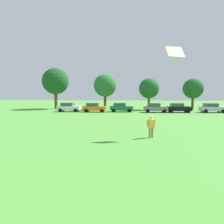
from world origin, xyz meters
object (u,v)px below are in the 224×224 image
at_px(parked_car_black_4, 178,108).
at_px(parked_car_silver_5, 212,108).
at_px(tree_far_left, 55,81).
at_px(parked_car_gray_3, 155,108).
at_px(tree_left, 105,86).
at_px(parked_car_white_0, 69,107).
at_px(tree_center_right, 193,89).
at_px(parked_car_orange_1, 94,107).
at_px(parked_car_green_2, 121,107).
at_px(adult_bystander, 151,125).
at_px(kite, 175,52).
at_px(tree_center_left, 149,89).

distance_m(parked_car_black_4, parked_car_silver_5, 6.04).
height_order(parked_car_black_4, tree_far_left, tree_far_left).
bearing_deg(parked_car_gray_3, tree_left, 148.19).
distance_m(parked_car_white_0, tree_far_left, 10.22).
distance_m(tree_left, tree_center_right, 18.75).
height_order(parked_car_black_4, parked_car_silver_5, same).
bearing_deg(parked_car_orange_1, parked_car_green_2, 8.83).
distance_m(adult_bystander, parked_car_white_0, 25.54).
relative_size(parked_car_white_0, tree_center_right, 0.65).
relative_size(adult_bystander, parked_car_white_0, 0.39).
relative_size(parked_car_black_4, tree_left, 0.56).
bearing_deg(parked_car_black_4, tree_left, 156.83).
bearing_deg(tree_center_right, kite, -109.07).
xyz_separation_m(kite, parked_car_white_0, (-15.20, 20.82, -5.64)).
distance_m(parked_car_orange_1, tree_far_left, 13.60).
relative_size(adult_bystander, tree_center_right, 0.25).
bearing_deg(parked_car_silver_5, tree_center_left, 152.24).
relative_size(kite, tree_left, 0.20).
bearing_deg(tree_left, parked_car_silver_5, -15.69).
xyz_separation_m(kite, parked_car_gray_3, (0.99, 20.89, -5.64)).
relative_size(kite, parked_car_silver_5, 0.35).
xyz_separation_m(parked_car_silver_5, tree_far_left, (-31.59, 6.35, 5.35)).
distance_m(parked_car_black_4, tree_left, 16.04).
distance_m(tree_left, tree_center_left, 9.45).
xyz_separation_m(parked_car_silver_5, tree_center_right, (-1.51, 6.53, 3.64)).
relative_size(tree_center_left, tree_center_right, 1.00).
bearing_deg(adult_bystander, parked_car_silver_5, -151.09).
bearing_deg(parked_car_white_0, tree_center_left, 22.04).
bearing_deg(tree_left, parked_car_green_2, -56.61).
height_order(kite, parked_car_white_0, kite).
bearing_deg(tree_center_right, parked_car_silver_5, -77.00).
bearing_deg(parked_car_black_4, parked_car_orange_1, -178.14).
relative_size(parked_car_silver_5, tree_far_left, 0.47).
relative_size(parked_car_green_2, parked_car_black_4, 1.00).
relative_size(parked_car_gray_3, tree_center_left, 0.64).
relative_size(parked_car_gray_3, tree_center_right, 0.65).
bearing_deg(tree_left, adult_bystander, -75.49).
bearing_deg(tree_far_left, kite, -53.70).
bearing_deg(tree_center_left, tree_center_right, 5.19).
bearing_deg(parked_car_silver_5, parked_car_green_2, -179.59).
xyz_separation_m(parked_car_gray_3, tree_far_left, (-21.41, 6.90, 5.35)).
distance_m(adult_bystander, parked_car_orange_1, 23.06).
xyz_separation_m(parked_car_white_0, parked_car_gray_3, (16.19, 0.07, 0.00)).
height_order(parked_car_gray_3, tree_far_left, tree_far_left).
height_order(kite, parked_car_gray_3, kite).
distance_m(parked_car_white_0, tree_center_right, 26.13).
bearing_deg(parked_car_silver_5, tree_far_left, 168.63).
bearing_deg(tree_far_left, parked_car_black_4, -14.79).
bearing_deg(parked_car_orange_1, tree_far_left, 144.58).
height_order(parked_car_black_4, tree_center_right, tree_center_right).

